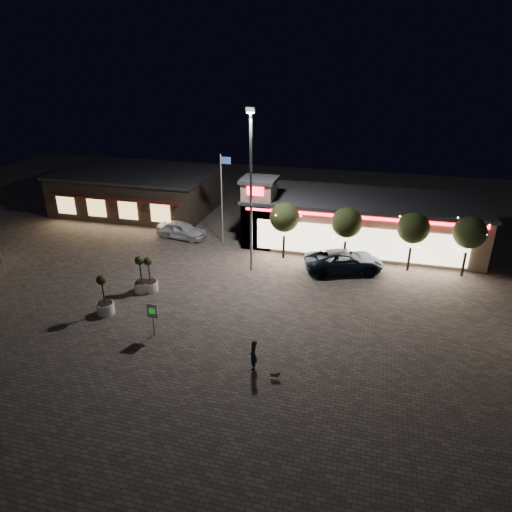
% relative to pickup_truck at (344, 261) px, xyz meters
% --- Properties ---
extents(ground, '(90.00, 90.00, 0.00)m').
position_rel_pickup_truck_xyz_m(ground, '(-9.09, -9.60, -0.85)').
color(ground, '#695E55').
rests_on(ground, ground).
extents(retail_building, '(20.40, 8.40, 6.10)m').
position_rel_pickup_truck_xyz_m(retail_building, '(0.42, 6.22, 1.36)').
color(retail_building, tan).
rests_on(retail_building, ground).
extents(restaurant_building, '(16.40, 11.00, 4.30)m').
position_rel_pickup_truck_xyz_m(restaurant_building, '(-23.09, 10.38, 1.31)').
color(restaurant_building, '#382D23').
rests_on(restaurant_building, ground).
extents(floodlight_pole, '(0.60, 0.40, 12.38)m').
position_rel_pickup_truck_xyz_m(floodlight_pole, '(-7.09, -1.60, 6.17)').
color(floodlight_pole, gray).
rests_on(floodlight_pole, ground).
extents(flagpole, '(0.95, 0.10, 8.00)m').
position_rel_pickup_truck_xyz_m(flagpole, '(-10.99, 3.40, 3.89)').
color(flagpole, white).
rests_on(flagpole, ground).
extents(string_tree_a, '(2.42, 2.42, 4.79)m').
position_rel_pickup_truck_xyz_m(string_tree_a, '(-5.09, 1.40, 2.71)').
color(string_tree_a, '#332319').
rests_on(string_tree_a, ground).
extents(string_tree_b, '(2.42, 2.42, 4.79)m').
position_rel_pickup_truck_xyz_m(string_tree_b, '(-0.09, 1.40, 2.71)').
color(string_tree_b, '#332319').
rests_on(string_tree_b, ground).
extents(string_tree_c, '(2.42, 2.42, 4.79)m').
position_rel_pickup_truck_xyz_m(string_tree_c, '(4.91, 1.40, 2.71)').
color(string_tree_c, '#332319').
rests_on(string_tree_c, ground).
extents(string_tree_d, '(2.42, 2.42, 4.79)m').
position_rel_pickup_truck_xyz_m(string_tree_d, '(8.91, 1.40, 2.71)').
color(string_tree_d, '#332319').
rests_on(string_tree_d, ground).
extents(pickup_truck, '(6.73, 4.73, 1.71)m').
position_rel_pickup_truck_xyz_m(pickup_truck, '(0.00, 0.00, 0.00)').
color(pickup_truck, black).
rests_on(pickup_truck, ground).
extents(white_sedan, '(4.93, 2.53, 1.61)m').
position_rel_pickup_truck_xyz_m(white_sedan, '(-15.15, 3.49, -0.05)').
color(white_sedan, white).
rests_on(white_sedan, ground).
extents(pedestrian, '(0.49, 0.67, 1.72)m').
position_rel_pickup_truck_xyz_m(pedestrian, '(-3.75, -13.63, 0.01)').
color(pedestrian, black).
rests_on(pedestrian, ground).
extents(dog, '(0.53, 0.26, 0.28)m').
position_rel_pickup_truck_xyz_m(dog, '(-2.38, -14.18, -0.57)').
color(dog, '#59514C').
rests_on(dog, ground).
extents(planter_left, '(1.13, 1.13, 2.77)m').
position_rel_pickup_truck_xyz_m(planter_left, '(-13.74, -7.03, 0.00)').
color(planter_left, white).
rests_on(planter_left, ground).
extents(planter_mid, '(1.13, 1.13, 2.78)m').
position_rel_pickup_truck_xyz_m(planter_mid, '(-14.62, -10.44, 0.01)').
color(planter_mid, white).
rests_on(planter_mid, ground).
extents(planter_right, '(1.07, 1.07, 2.64)m').
position_rel_pickup_truck_xyz_m(planter_right, '(-13.21, -6.80, -0.04)').
color(planter_right, white).
rests_on(planter_right, ground).
extents(valet_sign, '(0.69, 0.10, 2.10)m').
position_rel_pickup_truck_xyz_m(valet_sign, '(-10.42, -11.94, 0.62)').
color(valet_sign, gray).
rests_on(valet_sign, ground).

